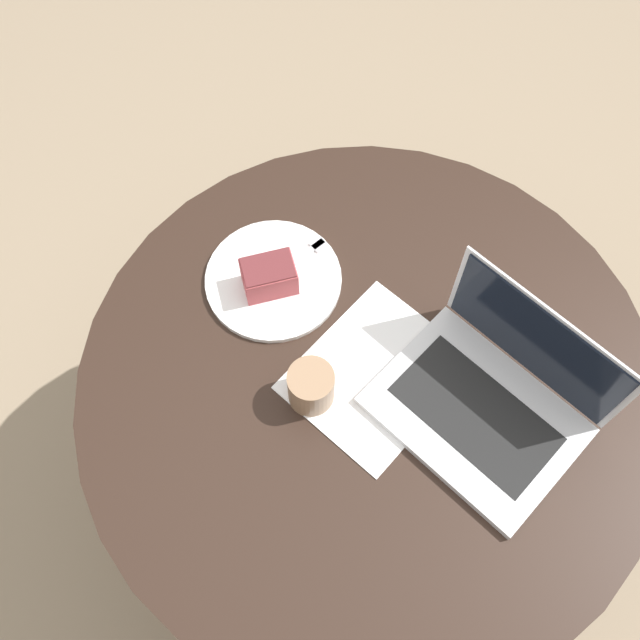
# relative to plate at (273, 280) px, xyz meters

# --- Properties ---
(ground_plane) EXTENTS (12.00, 12.00, 0.00)m
(ground_plane) POSITION_rel_plate_xyz_m (0.01, 0.27, -0.72)
(ground_plane) COLOR gray
(dining_table) EXTENTS (1.04, 1.04, 0.72)m
(dining_table) POSITION_rel_plate_xyz_m (0.01, 0.27, -0.15)
(dining_table) COLOR black
(dining_table) RESTS_ON ground_plane
(paper_document) EXTENTS (0.31, 0.27, 0.00)m
(paper_document) POSITION_rel_plate_xyz_m (-0.01, 0.26, -0.00)
(paper_document) COLOR white
(paper_document) RESTS_ON dining_table
(plate) EXTENTS (0.26, 0.26, 0.01)m
(plate) POSITION_rel_plate_xyz_m (0.00, 0.00, 0.00)
(plate) COLOR white
(plate) RESTS_ON dining_table
(cake_slice) EXTENTS (0.12, 0.10, 0.07)m
(cake_slice) POSITION_rel_plate_xyz_m (0.01, 0.01, 0.04)
(cake_slice) COLOR #B74C51
(cake_slice) RESTS_ON plate
(fork) EXTENTS (0.17, 0.03, 0.00)m
(fork) POSITION_rel_plate_xyz_m (-0.06, 0.00, 0.01)
(fork) COLOR silver
(fork) RESTS_ON plate
(coffee_glass) EXTENTS (0.08, 0.08, 0.09)m
(coffee_glass) POSITION_rel_plate_xyz_m (0.10, 0.22, 0.04)
(coffee_glass) COLOR #997556
(coffee_glass) RESTS_ON dining_table
(laptop) EXTENTS (0.27, 0.35, 0.22)m
(laptop) POSITION_rel_plate_xyz_m (-0.11, 0.43, 0.03)
(laptop) COLOR silver
(laptop) RESTS_ON dining_table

